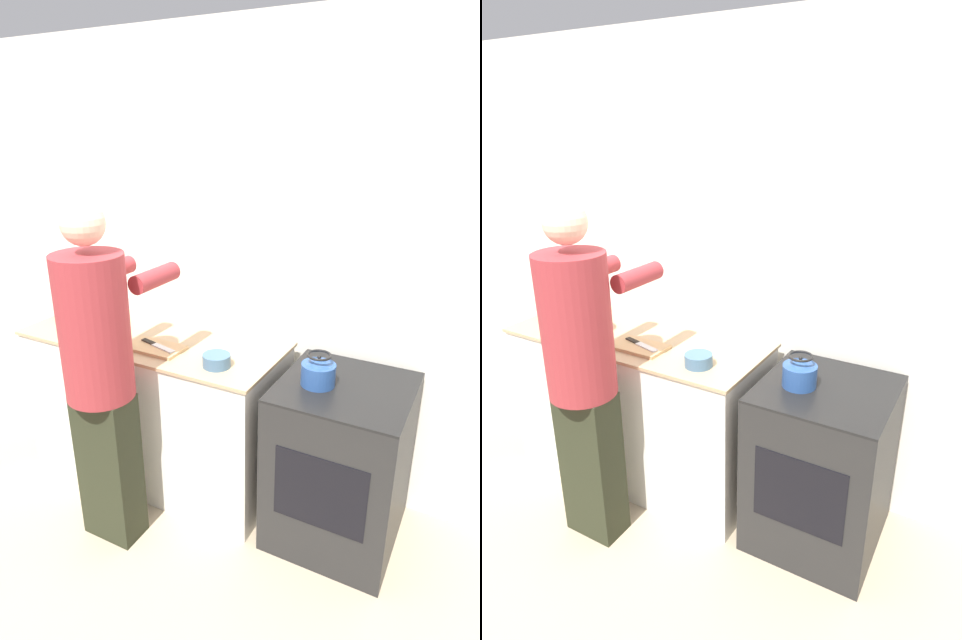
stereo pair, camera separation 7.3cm
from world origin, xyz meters
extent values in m
plane|color=tan|center=(0.00, 0.00, 0.00)|extent=(12.00, 12.00, 0.00)
cube|color=silver|center=(0.00, 0.71, 1.30)|extent=(8.00, 0.05, 2.60)
cube|color=silver|center=(-0.35, 0.31, 0.45)|extent=(1.53, 0.61, 0.91)
cube|color=tan|center=(-0.35, 0.31, 0.92)|extent=(1.56, 0.64, 0.02)
cube|color=black|center=(0.80, 0.32, 0.44)|extent=(0.64, 0.64, 0.88)
cube|color=black|center=(0.80, 0.32, 0.89)|extent=(0.64, 0.64, 0.01)
cube|color=black|center=(0.80, 0.00, 0.48)|extent=(0.45, 0.01, 0.39)
cube|color=#282B1B|center=(-0.25, -0.24, 0.42)|extent=(0.30, 0.18, 0.84)
cylinder|color=maroon|center=(-0.25, -0.24, 1.19)|extent=(0.33, 0.33, 0.70)
sphere|color=beige|center=(-0.25, -0.24, 1.68)|extent=(0.20, 0.20, 0.20)
cylinder|color=maroon|center=(-0.39, 0.06, 1.38)|extent=(0.09, 0.30, 0.09)
cylinder|color=maroon|center=(-0.11, 0.06, 1.38)|extent=(0.09, 0.30, 0.09)
cube|color=tan|center=(-0.23, 0.18, 0.94)|extent=(0.32, 0.18, 0.02)
cube|color=silver|center=(-0.18, 0.17, 0.95)|extent=(0.16, 0.07, 0.01)
cube|color=black|center=(-0.30, 0.20, 0.95)|extent=(0.10, 0.05, 0.01)
cylinder|color=#284C8C|center=(0.67, 0.27, 0.95)|extent=(0.17, 0.17, 0.11)
cone|color=#284C8C|center=(0.67, 0.27, 1.02)|extent=(0.13, 0.13, 0.03)
sphere|color=black|center=(0.67, 0.27, 1.04)|extent=(0.02, 0.02, 0.02)
torus|color=black|center=(0.67, 0.27, 1.05)|extent=(0.12, 0.12, 0.01)
cylinder|color=#9E4738|center=(-0.63, 0.24, 0.97)|extent=(0.20, 0.20, 0.09)
cylinder|color=#426684|center=(0.17, 0.15, 0.96)|extent=(0.15, 0.15, 0.07)
cylinder|color=#4C4C51|center=(-1.00, 0.30, 1.01)|extent=(0.13, 0.13, 0.16)
cylinder|color=#28231E|center=(-1.00, 0.30, 1.09)|extent=(0.14, 0.14, 0.01)
camera|label=1|loc=(1.34, -1.82, 2.06)|focal=28.00mm
camera|label=2|loc=(1.41, -1.78, 2.06)|focal=28.00mm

